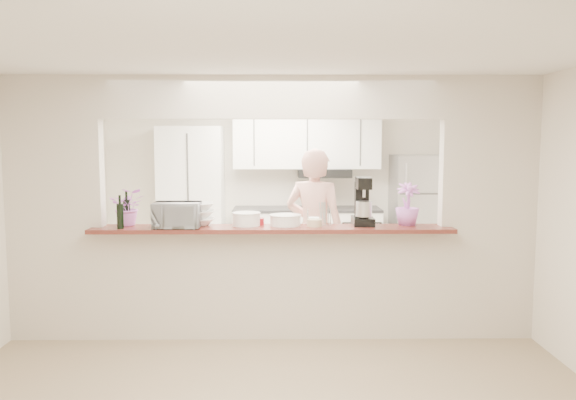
{
  "coord_description": "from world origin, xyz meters",
  "views": [
    {
      "loc": [
        0.09,
        -5.29,
        1.89
      ],
      "look_at": [
        0.15,
        0.3,
        1.31
      ],
      "focal_mm": 35.0,
      "sensor_mm": 36.0,
      "label": 1
    }
  ],
  "objects_px": {
    "refrigerator": "(419,214)",
    "stand_mixer": "(363,204)",
    "toaster_oven": "(177,215)",
    "person": "(314,232)"
  },
  "relations": [
    {
      "from": "refrigerator",
      "to": "toaster_oven",
      "type": "height_order",
      "value": "refrigerator"
    },
    {
      "from": "person",
      "to": "refrigerator",
      "type": "bearing_deg",
      "value": -109.52
    },
    {
      "from": "toaster_oven",
      "to": "stand_mixer",
      "type": "xyz_separation_m",
      "value": [
        1.76,
        0.17,
        0.09
      ]
    },
    {
      "from": "refrigerator",
      "to": "stand_mixer",
      "type": "xyz_separation_m",
      "value": [
        -1.18,
        -2.58,
        0.45
      ]
    },
    {
      "from": "person",
      "to": "stand_mixer",
      "type": "bearing_deg",
      "value": 141.15
    },
    {
      "from": "refrigerator",
      "to": "toaster_oven",
      "type": "distance_m",
      "value": 4.04
    },
    {
      "from": "stand_mixer",
      "to": "person",
      "type": "bearing_deg",
      "value": 119.82
    },
    {
      "from": "person",
      "to": "toaster_oven",
      "type": "bearing_deg",
      "value": 55.3
    },
    {
      "from": "refrigerator",
      "to": "toaster_oven",
      "type": "relative_size",
      "value": 3.94
    },
    {
      "from": "refrigerator",
      "to": "person",
      "type": "relative_size",
      "value": 0.94
    }
  ]
}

